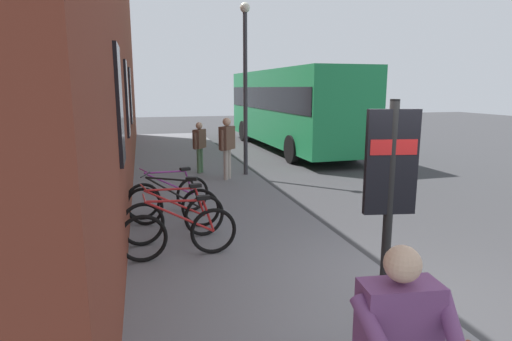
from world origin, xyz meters
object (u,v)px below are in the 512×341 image
(pedestrian_crossing_street, at_px, (200,142))
(street_lamp, at_px, (245,74))
(bicycle_by_door, at_px, (175,218))
(bicycle_end_of_row, at_px, (173,206))
(transit_info_sign, at_px, (390,177))
(bicycle_under_window, at_px, (180,233))
(bicycle_nearest_sign, at_px, (169,196))
(city_bus, at_px, (290,105))
(pedestrian_by_facade, at_px, (227,142))

(pedestrian_crossing_street, relative_size, street_lamp, 0.31)
(bicycle_by_door, xyz_separation_m, pedestrian_crossing_street, (5.67, -1.18, 0.54))
(bicycle_end_of_row, bearing_deg, transit_info_sign, -152.35)
(bicycle_under_window, height_order, street_lamp, street_lamp)
(bicycle_under_window, bearing_deg, pedestrian_crossing_street, -10.28)
(bicycle_end_of_row, relative_size, bicycle_nearest_sign, 0.99)
(bicycle_under_window, relative_size, street_lamp, 0.37)
(bicycle_nearest_sign, xyz_separation_m, pedestrian_crossing_street, (4.17, -1.18, 0.54))
(bicycle_nearest_sign, xyz_separation_m, city_bus, (9.00, -5.74, 1.41))
(city_bus, relative_size, pedestrian_crossing_street, 6.96)
(bicycle_end_of_row, bearing_deg, bicycle_by_door, 178.60)
(street_lamp, bearing_deg, city_bus, -31.31)
(pedestrian_crossing_street, xyz_separation_m, pedestrian_by_facade, (-1.13, -0.61, 0.12))
(bicycle_under_window, bearing_deg, street_lamp, -22.61)
(bicycle_nearest_sign, relative_size, pedestrian_by_facade, 0.99)
(bicycle_under_window, distance_m, transit_info_sign, 3.29)
(bicycle_end_of_row, xyz_separation_m, pedestrian_crossing_street, (4.90, -1.16, 0.54))
(city_bus, height_order, street_lamp, street_lamp)
(bicycle_nearest_sign, distance_m, pedestrian_by_facade, 3.59)
(bicycle_under_window, xyz_separation_m, pedestrian_by_facade, (5.31, -1.78, 0.66))
(pedestrian_by_facade, bearing_deg, bicycle_nearest_sign, 149.53)
(bicycle_under_window, bearing_deg, bicycle_end_of_row, -0.37)
(bicycle_end_of_row, xyz_separation_m, pedestrian_by_facade, (3.77, -1.77, 0.66))
(pedestrian_by_facade, bearing_deg, bicycle_under_window, 161.47)
(bicycle_under_window, xyz_separation_m, street_lamp, (5.84, -2.43, 2.49))
(bicycle_under_window, xyz_separation_m, city_bus, (11.27, -5.73, 1.41))
(pedestrian_by_facade, bearing_deg, street_lamp, -50.79)
(bicycle_under_window, distance_m, pedestrian_by_facade, 5.64)
(bicycle_by_door, bearing_deg, bicycle_end_of_row, -1.40)
(bicycle_end_of_row, distance_m, street_lamp, 5.53)
(bicycle_under_window, xyz_separation_m, bicycle_end_of_row, (1.54, -0.01, -0.00))
(bicycle_by_door, xyz_separation_m, pedestrian_by_facade, (4.55, -1.79, 0.66))
(bicycle_end_of_row, height_order, transit_info_sign, transit_info_sign)
(street_lamp, bearing_deg, bicycle_nearest_sign, 145.65)
(bicycle_end_of_row, bearing_deg, pedestrian_by_facade, -25.14)
(bicycle_end_of_row, distance_m, pedestrian_crossing_street, 5.06)
(bicycle_by_door, height_order, bicycle_end_of_row, same)
(bicycle_by_door, relative_size, bicycle_nearest_sign, 1.03)
(pedestrian_by_facade, bearing_deg, pedestrian_crossing_street, 28.55)
(bicycle_under_window, bearing_deg, pedestrian_by_facade, -18.53)
(transit_info_sign, bearing_deg, pedestrian_by_facade, 1.79)
(city_bus, distance_m, street_lamp, 6.44)
(bicycle_under_window, distance_m, bicycle_by_door, 0.76)
(pedestrian_crossing_street, height_order, pedestrian_by_facade, pedestrian_by_facade)
(bicycle_nearest_sign, relative_size, transit_info_sign, 0.71)
(pedestrian_crossing_street, distance_m, pedestrian_by_facade, 1.29)
(transit_info_sign, xyz_separation_m, city_bus, (13.56, -3.72, 0.20))
(bicycle_under_window, relative_size, bicycle_nearest_sign, 1.04)
(city_bus, height_order, pedestrian_by_facade, city_bus)
(transit_info_sign, distance_m, street_lamp, 8.25)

